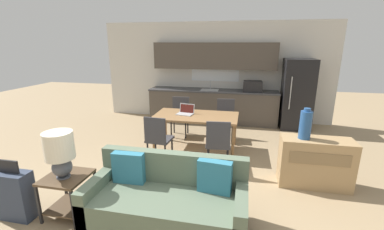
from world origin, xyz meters
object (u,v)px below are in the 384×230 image
Objects in this scene: refrigerator at (297,94)px; dining_chair_far_right at (225,117)px; dining_chair_far_left at (180,114)px; side_table at (68,189)px; credenza at (315,162)px; dining_table at (196,118)px; laptop at (186,112)px; dining_chair_near_left at (158,137)px; couch at (168,198)px; suitcase at (14,195)px; table_lamp at (60,151)px; vase at (305,125)px; dining_chair_near_right at (218,142)px.

refrigerator is 1.96× the size of dining_chair_far_right.
side_table is at bearing -105.54° from dining_chair_far_left.
dining_chair_far_right reaches higher than credenza.
laptop is (-0.22, 0.05, 0.11)m from dining_table.
dining_chair_far_left is (-0.54, 0.80, -0.17)m from dining_table.
laptop is (-2.27, 1.06, 0.40)m from credenza.
refrigerator is at bearing -131.04° from dining_chair_near_left.
dining_chair_far_left is (-0.65, 3.09, 0.17)m from couch.
credenza is 2.60m from dining_chair_near_left.
suitcase is at bearing -124.40° from dining_table.
side_table is 0.60× the size of dining_chair_far_right.
couch is (-2.12, -4.24, -0.55)m from refrigerator.
table_lamp is 1.25× the size of vase.
refrigerator is at bearing 63.44° from couch.
dining_chair_near_right is 1.15× the size of suitcase.
suitcase is at bearing -131.43° from refrigerator.
dining_table is 0.98m from dining_chair_far_left.
laptop is 3.12m from suitcase.
laptop is (0.95, 2.50, -0.11)m from table_lamp.
dining_chair_far_right is 2.51× the size of laptop.
dining_chair_far_right is at bearing -120.04° from dining_chair_near_left.
laptop reaches higher than side_table.
dining_chair_near_left is at bearing -135.55° from refrigerator.
dining_chair_far_right is 4.11m from suitcase.
dining_table is (-2.23, -1.94, -0.21)m from refrigerator.
table_lamp is at bearing -155.98° from credenza.
laptop reaches higher than dining_chair_near_right.
couch is 1.41m from table_lamp.
dining_chair_near_left is at bearing -124.87° from dining_table.
dining_chair_far_right is 1.08m from laptop.
dining_chair_far_right is 1.00× the size of dining_chair_near_right.
laptop is at bearing -139.74° from dining_chair_far_right.
dining_chair_far_left is at bearing 124.19° from dining_table.
dining_chair_far_right reaches higher than dining_table.
dining_chair_near_right is at bearing 43.64° from side_table.
table_lamp is 0.85m from suitcase.
couch is 1.66m from dining_chair_near_left.
couch is 3.45× the size of side_table.
dining_chair_near_left is (-0.54, -0.78, -0.17)m from dining_table.
dining_table is at bearing -138.95° from refrigerator.
dining_chair_far_right is 1.57m from dining_chair_near_right.
table_lamp is 0.65× the size of dining_chair_near_left.
side_table is 1.51× the size of laptop.
side_table is at bearing -155.03° from vase.
dining_chair_far_right is (1.70, 3.19, 0.13)m from side_table.
dining_chair_near_left is 2.51× the size of laptop.
vase reaches higher than laptop.
dining_table is 2.30m from credenza.
table_lamp reaches higher than dining_chair_near_right.
refrigerator is 1.96× the size of dining_chair_near_right.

